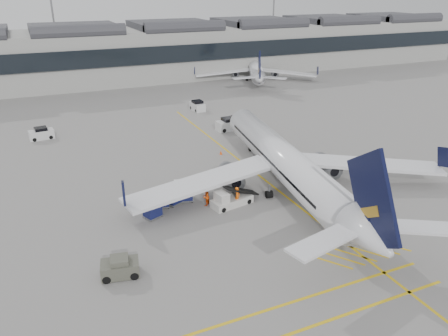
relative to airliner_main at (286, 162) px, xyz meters
name	(u,v)px	position (x,y,z in m)	size (l,w,h in m)	color
ground	(212,237)	(-10.88, -6.05, -2.97)	(220.00, 220.00, 0.00)	gray
terminal	(87,54)	(-10.88, 65.88, 3.17)	(200.00, 20.45, 12.40)	#9E9E99
light_masts	(67,11)	(-12.55, 79.95, 11.52)	(113.00, 0.60, 25.45)	slate
apron_markings	(259,176)	(-0.88, 3.95, -2.96)	(0.25, 60.00, 0.01)	gold
airliner_main	(286,162)	(0.00, 0.00, 0.00)	(34.38, 37.83, 10.10)	silver
airliner_far	(255,69)	(24.43, 53.13, -0.55)	(26.09, 28.79, 8.22)	silver
belt_loader	(231,200)	(-6.92, -1.27, -2.36)	(5.28, 2.45, 2.10)	beige
baggage_cart_a	(174,194)	(-11.90, 1.40, -1.96)	(2.24, 2.09, 1.88)	gray
baggage_cart_b	(183,191)	(-10.85, 1.61, -1.89)	(2.28, 2.05, 2.02)	gray
baggage_cart_c	(152,209)	(-14.66, -0.53, -2.10)	(1.92, 1.77, 1.63)	gray
baggage_cart_d	(160,198)	(-13.36, 1.23, -2.02)	(1.93, 1.71, 1.77)	gray
ramp_agent_a	(237,196)	(-6.36, -1.57, -1.98)	(0.72, 0.47, 1.98)	#FF610D
ramp_agent_b	(206,197)	(-9.18, -0.25, -2.04)	(0.90, 0.70, 1.85)	#DE450B
pushback_tug	(120,268)	(-19.27, -8.21, -2.27)	(3.06, 2.21, 1.56)	#4F5044
safety_cone_nose	(221,152)	(-2.17, 12.05, -2.72)	(0.36, 0.36, 0.51)	#F24C0A
safety_cone_engine	(304,188)	(1.75, -1.22, -2.74)	(0.33, 0.33, 0.46)	#F24C0A
service_van_left	(41,134)	(-22.95, 28.01, -2.21)	(3.46, 2.01, 1.69)	silver
service_van_mid	(198,106)	(2.69, 33.35, -2.19)	(1.87, 3.47, 1.74)	silver
service_van_right	(229,124)	(3.03, 20.98, -2.12)	(3.82, 2.09, 1.91)	silver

